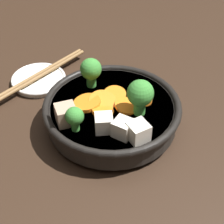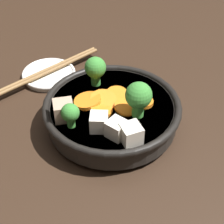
% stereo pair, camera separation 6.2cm
% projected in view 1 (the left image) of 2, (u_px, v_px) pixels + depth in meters
% --- Properties ---
extents(ground_plane, '(3.00, 3.00, 0.00)m').
position_uv_depth(ground_plane, '(112.00, 126.00, 0.64)').
color(ground_plane, black).
extents(stirfry_bowl, '(0.23, 0.23, 0.11)m').
position_uv_depth(stirfry_bowl, '(112.00, 111.00, 0.62)').
color(stirfry_bowl, black).
rests_on(stirfry_bowl, ground_plane).
extents(side_saucer, '(0.11, 0.11, 0.01)m').
position_uv_depth(side_saucer, '(39.00, 80.00, 0.73)').
color(side_saucer, white).
rests_on(side_saucer, ground_plane).
extents(chopsticks_pair, '(0.15, 0.20, 0.01)m').
position_uv_depth(chopsticks_pair, '(38.00, 76.00, 0.73)').
color(chopsticks_pair, olive).
rests_on(chopsticks_pair, side_saucer).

